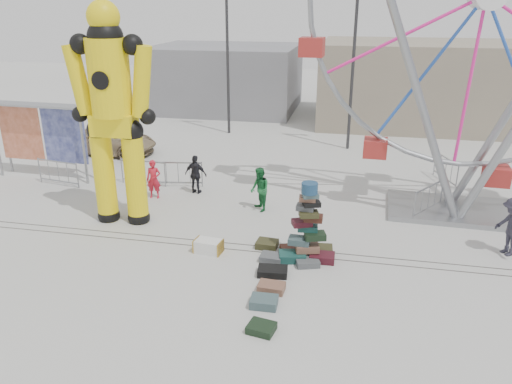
% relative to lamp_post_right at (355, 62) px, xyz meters
% --- Properties ---
extents(ground, '(90.00, 90.00, 0.00)m').
position_rel_lamp_post_right_xyz_m(ground, '(-3.09, -13.00, -4.48)').
color(ground, '#9E9E99').
rests_on(ground, ground).
extents(track_line_near, '(40.00, 0.04, 0.01)m').
position_rel_lamp_post_right_xyz_m(track_line_near, '(-3.09, -12.40, -4.48)').
color(track_line_near, '#47443F').
rests_on(track_line_near, ground).
extents(track_line_far, '(40.00, 0.04, 0.01)m').
position_rel_lamp_post_right_xyz_m(track_line_far, '(-3.09, -12.00, -4.48)').
color(track_line_far, '#47443F').
rests_on(track_line_far, ground).
extents(building_right, '(12.00, 8.00, 5.00)m').
position_rel_lamp_post_right_xyz_m(building_right, '(3.91, 7.00, -1.98)').
color(building_right, gray).
rests_on(building_right, ground).
extents(building_left, '(10.00, 8.00, 4.40)m').
position_rel_lamp_post_right_xyz_m(building_left, '(-9.09, 9.00, -2.28)').
color(building_left, gray).
rests_on(building_left, ground).
extents(lamp_post_right, '(1.41, 0.25, 8.00)m').
position_rel_lamp_post_right_xyz_m(lamp_post_right, '(0.00, 0.00, 0.00)').
color(lamp_post_right, '#2D2D30').
rests_on(lamp_post_right, ground).
extents(lamp_post_left, '(1.41, 0.25, 8.00)m').
position_rel_lamp_post_right_xyz_m(lamp_post_left, '(-7.00, 2.00, 0.00)').
color(lamp_post_left, '#2D2D30').
rests_on(lamp_post_left, ground).
extents(suitcase_tower, '(1.75, 1.55, 2.45)m').
position_rel_lamp_post_right_xyz_m(suitcase_tower, '(-0.92, -12.46, -3.80)').
color(suitcase_tower, '#174641').
rests_on(suitcase_tower, ground).
extents(crash_test_dummy, '(3.02, 1.33, 7.62)m').
position_rel_lamp_post_right_xyz_m(crash_test_dummy, '(-7.60, -11.00, -0.47)').
color(crash_test_dummy, black).
rests_on(crash_test_dummy, ground).
extents(ferris_wheel, '(11.45, 2.99, 13.28)m').
position_rel_lamp_post_right_xyz_m(ferris_wheel, '(4.04, -7.87, 2.06)').
color(ferris_wheel, gray).
rests_on(ferris_wheel, ground).
extents(banner_scaffold, '(4.53, 0.94, 3.26)m').
position_rel_lamp_post_right_xyz_m(banner_scaffold, '(-12.96, -7.32, -2.03)').
color(banner_scaffold, gray).
rests_on(banner_scaffold, ground).
extents(steamer_trunk, '(0.91, 0.60, 0.40)m').
position_rel_lamp_post_right_xyz_m(steamer_trunk, '(-3.95, -12.71, -4.28)').
color(steamer_trunk, silver).
rests_on(steamer_trunk, ground).
extents(row_case_0, '(0.70, 0.60, 0.22)m').
position_rel_lamp_post_right_xyz_m(row_case_0, '(-2.22, -12.03, -4.37)').
color(row_case_0, '#38371C').
rests_on(row_case_0, ground).
extents(row_case_1, '(0.69, 0.54, 0.20)m').
position_rel_lamp_post_right_xyz_m(row_case_1, '(-1.94, -12.86, -4.38)').
color(row_case_1, '#515558').
rests_on(row_case_1, ground).
extents(row_case_2, '(0.89, 0.62, 0.21)m').
position_rel_lamp_post_right_xyz_m(row_case_2, '(-1.76, -13.67, -4.38)').
color(row_case_2, black).
rests_on(row_case_2, ground).
extents(row_case_3, '(0.74, 0.53, 0.22)m').
position_rel_lamp_post_right_xyz_m(row_case_3, '(-1.64, -14.51, -4.37)').
color(row_case_3, brown).
rests_on(row_case_3, ground).
extents(row_case_4, '(0.70, 0.54, 0.24)m').
position_rel_lamp_post_right_xyz_m(row_case_4, '(-1.71, -15.26, -4.36)').
color(row_case_4, '#415A5D').
rests_on(row_case_4, ground).
extents(row_case_5, '(0.72, 0.64, 0.19)m').
position_rel_lamp_post_right_xyz_m(row_case_5, '(-1.57, -16.30, -4.39)').
color(row_case_5, black).
rests_on(row_case_5, ground).
extents(barricade_dummy_a, '(1.99, 0.44, 1.10)m').
position_rel_lamp_post_right_xyz_m(barricade_dummy_a, '(-11.89, -8.17, -3.93)').
color(barricade_dummy_a, gray).
rests_on(barricade_dummy_a, ground).
extents(barricade_dummy_b, '(2.00, 0.23, 1.10)m').
position_rel_lamp_post_right_xyz_m(barricade_dummy_b, '(-8.40, -7.40, -3.93)').
color(barricade_dummy_b, gray).
rests_on(barricade_dummy_b, ground).
extents(barricade_dummy_c, '(1.99, 0.40, 1.10)m').
position_rel_lamp_post_right_xyz_m(barricade_dummy_c, '(-6.87, -7.30, -3.93)').
color(barricade_dummy_c, gray).
rests_on(barricade_dummy_c, ground).
extents(barricade_wheel_front, '(1.22, 1.70, 1.10)m').
position_rel_lamp_post_right_xyz_m(barricade_wheel_front, '(3.07, -8.12, -3.93)').
color(barricade_wheel_front, gray).
rests_on(barricade_wheel_front, ground).
extents(barricade_wheel_back, '(0.74, 1.93, 1.10)m').
position_rel_lamp_post_right_xyz_m(barricade_wheel_back, '(4.18, -4.45, -3.93)').
color(barricade_wheel_back, gray).
rests_on(barricade_wheel_back, ground).
extents(pedestrian_red, '(0.61, 0.45, 1.54)m').
position_rel_lamp_post_right_xyz_m(pedestrian_red, '(-7.37, -8.71, -3.71)').
color(pedestrian_red, red).
rests_on(pedestrian_red, ground).
extents(pedestrian_green, '(0.96, 1.01, 1.65)m').
position_rel_lamp_post_right_xyz_m(pedestrian_green, '(-3.03, -9.13, -3.66)').
color(pedestrian_green, '#18622E').
rests_on(pedestrian_green, ground).
extents(pedestrian_black, '(0.97, 0.49, 1.59)m').
position_rel_lamp_post_right_xyz_m(pedestrian_black, '(-5.90, -7.88, -3.69)').
color(pedestrian_black, black).
rests_on(pedestrian_black, ground).
extents(pedestrian_grey, '(1.12, 1.38, 1.86)m').
position_rel_lamp_post_right_xyz_m(pedestrian_grey, '(5.12, -10.97, -3.55)').
color(pedestrian_grey, '#272632').
rests_on(pedestrian_grey, ground).
extents(parked_suv, '(4.78, 2.41, 1.30)m').
position_rel_lamp_post_right_xyz_m(parked_suv, '(-11.96, -3.32, -3.83)').
color(parked_suv, '#8D795B').
rests_on(parked_suv, ground).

